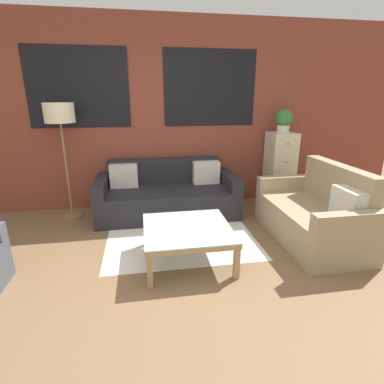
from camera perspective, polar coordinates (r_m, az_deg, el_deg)
ground_plane at (r=2.83m, az=-5.63°, el=-19.01°), size 16.00×16.00×0.00m
wall_back_brick at (r=4.71m, az=-8.45°, el=14.21°), size 8.40×0.09×2.80m
rug at (r=3.86m, az=-2.29°, el=-8.11°), size 1.81×1.59×0.00m
couch_dark at (r=4.46m, az=-4.73°, el=-0.70°), size 2.02×0.88×0.78m
settee_vintage at (r=3.92m, az=22.32°, el=-4.19°), size 0.80×1.53×0.92m
coffee_table at (r=3.17m, az=-0.90°, el=-7.60°), size 0.90×0.90×0.39m
floor_lamp at (r=4.46m, az=-23.87°, el=12.69°), size 0.39×0.39×1.61m
drawer_cabinet at (r=5.05m, az=16.30°, el=4.34°), size 0.40×0.43×1.15m
potted_plant at (r=4.94m, az=17.09°, el=13.03°), size 0.27×0.27×0.36m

